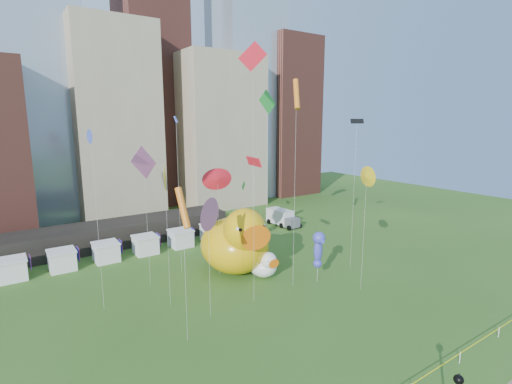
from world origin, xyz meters
TOP-DOWN VIEW (x-y plane):
  - skyline at (2.25, 61.06)m, footprint 101.00×23.00m
  - pavilion at (-4.00, 42.00)m, footprint 38.00×6.00m
  - vendor_tents at (1.02, 36.00)m, footprint 33.24×2.80m
  - big_duck at (7.47, 23.51)m, footprint 8.73×10.99m
  - small_duck at (9.37, 20.77)m, footprint 3.05×4.10m
  - seahorse_green at (8.04, 22.44)m, footprint 1.76×2.02m
  - seahorse_purple at (13.43, 16.35)m, footprint 1.76×1.97m
  - box_truck at (24.40, 36.54)m, footprint 2.78×6.29m
  - kite_0 at (5.62, 24.32)m, footprint 2.42×0.41m
  - kite_2 at (19.50, 17.15)m, footprint 1.68×0.68m
  - kite_3 at (13.87, 26.45)m, footprint 2.95×0.54m
  - kite_4 at (-1.91, 20.41)m, footprint 1.16×2.40m
  - kite_5 at (2.46, 27.74)m, footprint 1.36×2.26m
  - kite_6 at (10.56, 17.13)m, footprint 1.36×1.81m
  - kite_8 at (8.96, 22.35)m, footprint 2.75×1.46m
  - kite_9 at (0.20, 16.25)m, footprint 2.35×2.08m
  - kite_11 at (11.84, 28.80)m, footprint 1.62×2.33m
  - kite_12 at (15.82, 12.41)m, footprint 1.00×1.97m
  - kite_13 at (-7.33, 23.29)m, footprint 0.21×1.26m
  - kite_14 at (-3.10, 13.95)m, footprint 0.63×1.85m
  - kite_16 at (5.16, 16.60)m, footprint 0.84×2.70m
  - kite_17 at (-1.91, 26.02)m, footprint 3.11×1.57m

SIDE VIEW (x-z plane):
  - vendor_tents at x=1.02m, z-range -0.09..2.31m
  - box_truck at x=24.40m, z-range 0.04..2.66m
  - small_duck at x=9.37m, z-range -0.13..3.02m
  - pavilion at x=-4.00m, z-range 0.00..3.20m
  - big_duck at x=7.47m, z-range -0.33..7.77m
  - seahorse_purple at x=13.43m, z-range 1.17..6.86m
  - seahorse_green at x=8.04m, z-range 1.73..8.74m
  - kite_11 at x=11.84m, z-range 4.32..13.83m
  - kite_9 at x=0.20m, z-range 4.06..14.98m
  - kite_14 at x=-3.10m, z-range 4.68..17.17m
  - kite_0 at x=5.62m, z-range 4.90..17.14m
  - kite_12 at x=15.82m, z-range 5.44..18.38m
  - kite_4 at x=-1.91m, z-range 5.28..18.86m
  - kite_17 at x=-1.91m, z-range 5.61..20.54m
  - kite_16 at x=5.16m, z-range 6.55..20.65m
  - kite_13 at x=-7.33m, z-range 7.57..24.22m
  - kite_2 at x=19.50m, z-range 8.16..25.71m
  - kite_5 at x=2.46m, z-range 8.37..26.20m
  - kite_3 at x=13.87m, z-range 8.68..29.74m
  - kite_6 at x=10.56m, z-range 9.12..30.54m
  - skyline at x=2.25m, z-range -12.56..55.44m
  - kite_8 at x=8.96m, z-range 10.69..36.17m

